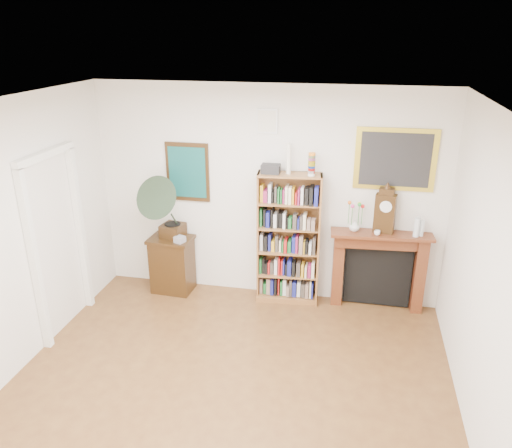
% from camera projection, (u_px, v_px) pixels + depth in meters
% --- Properties ---
extents(room, '(4.51, 5.01, 2.81)m').
position_uv_depth(room, '(212.00, 287.00, 4.14)').
color(room, '#553219').
rests_on(room, ground).
extents(door_casing, '(0.08, 1.02, 2.17)m').
position_uv_depth(door_casing, '(57.00, 229.00, 5.70)').
color(door_casing, white).
rests_on(door_casing, left_wall).
extents(teal_poster, '(0.58, 0.04, 0.78)m').
position_uv_depth(teal_poster, '(188.00, 172.00, 6.51)').
color(teal_poster, black).
rests_on(teal_poster, back_wall).
extents(small_picture, '(0.26, 0.04, 0.30)m').
position_uv_depth(small_picture, '(267.00, 121.00, 6.05)').
color(small_picture, white).
rests_on(small_picture, back_wall).
extents(gilt_painting, '(0.95, 0.04, 0.75)m').
position_uv_depth(gilt_painting, '(395.00, 160.00, 5.91)').
color(gilt_painting, gold).
rests_on(gilt_painting, back_wall).
extents(bookshelf, '(0.83, 0.36, 2.01)m').
position_uv_depth(bookshelf, '(288.00, 232.00, 6.37)').
color(bookshelf, brown).
rests_on(bookshelf, floor).
extents(side_cabinet, '(0.59, 0.44, 0.78)m').
position_uv_depth(side_cabinet, '(172.00, 264.00, 6.82)').
color(side_cabinet, black).
rests_on(side_cabinet, floor).
extents(fireplace, '(1.26, 0.39, 1.05)m').
position_uv_depth(fireplace, '(379.00, 263.00, 6.35)').
color(fireplace, '#4A1A11').
rests_on(fireplace, floor).
extents(gramophone, '(0.67, 0.78, 0.92)m').
position_uv_depth(gramophone, '(166.00, 204.00, 6.40)').
color(gramophone, black).
rests_on(gramophone, side_cabinet).
extents(cd_stack, '(0.16, 0.16, 0.08)m').
position_uv_depth(cd_stack, '(180.00, 239.00, 6.54)').
color(cd_stack, '#B2B2BF').
rests_on(cd_stack, side_cabinet).
extents(mantel_clock, '(0.27, 0.18, 0.57)m').
position_uv_depth(mantel_clock, '(385.00, 211.00, 6.07)').
color(mantel_clock, black).
rests_on(mantel_clock, fireplace).
extents(flower_vase, '(0.14, 0.14, 0.14)m').
position_uv_depth(flower_vase, '(354.00, 226.00, 6.18)').
color(flower_vase, silver).
rests_on(flower_vase, fireplace).
extents(teacup, '(0.08, 0.08, 0.06)m').
position_uv_depth(teacup, '(377.00, 233.00, 6.07)').
color(teacup, white).
rests_on(teacup, fireplace).
extents(bottle_left, '(0.07, 0.07, 0.24)m').
position_uv_depth(bottle_left, '(417.00, 227.00, 6.00)').
color(bottle_left, silver).
rests_on(bottle_left, fireplace).
extents(bottle_right, '(0.06, 0.06, 0.20)m').
position_uv_depth(bottle_right, '(422.00, 228.00, 6.02)').
color(bottle_right, silver).
rests_on(bottle_right, fireplace).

